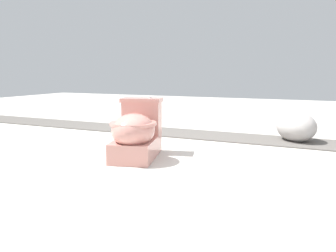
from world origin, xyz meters
TOP-DOWN VIEW (x-y plane):
  - ground_plane at (0.00, 0.00)m, footprint 14.00×14.00m
  - gravel_strip at (-1.18, 0.50)m, footprint 0.56×8.00m
  - toilet at (0.03, 0.00)m, footprint 0.70×0.52m
  - boulder_near at (-1.26, 1.24)m, footprint 0.61×0.60m

SIDE VIEW (x-z plane):
  - ground_plane at x=0.00m, z-range 0.00..0.00m
  - gravel_strip at x=-1.18m, z-range 0.00..0.01m
  - boulder_near at x=-1.26m, z-range 0.00..0.33m
  - toilet at x=0.03m, z-range -0.04..0.48m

